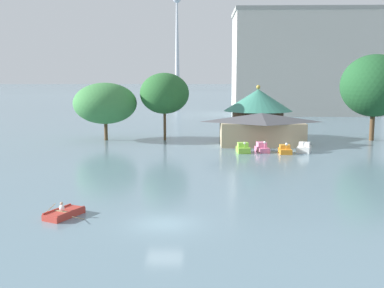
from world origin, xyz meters
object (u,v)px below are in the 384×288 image
at_px(green_roof_pavilion, 258,110).
at_px(shoreline_tree_right, 374,86).
at_px(shoreline_tree_tall_left, 105,103).
at_px(distant_broadcast_tower, 177,20).
at_px(pedal_boat_lime, 243,149).
at_px(boathouse, 261,128).
at_px(background_building_block, 303,63).
at_px(pedal_boat_pink, 262,148).
at_px(rowboat_with_rower, 64,213).
at_px(pedal_boat_orange, 285,150).
at_px(pedal_boat_white, 304,148).
at_px(shoreline_tree_mid, 165,93).

xyz_separation_m(green_roof_pavilion, shoreline_tree_right, (18.36, -1.97, 4.14)).
distance_m(shoreline_tree_tall_left, distant_broadcast_tower, 349.67).
bearing_deg(pedal_boat_lime, boathouse, 150.58).
relative_size(shoreline_tree_tall_left, background_building_block, 0.26).
xyz_separation_m(pedal_boat_pink, background_building_block, (20.04, 67.34, 13.94)).
distance_m(rowboat_with_rower, pedal_boat_lime, 32.97).
height_order(pedal_boat_orange, green_roof_pavilion, green_roof_pavilion).
bearing_deg(pedal_boat_lime, pedal_boat_orange, 79.30).
height_order(pedal_boat_pink, background_building_block, background_building_block).
distance_m(pedal_boat_lime, pedal_boat_white, 8.40).
relative_size(shoreline_tree_tall_left, distant_broadcast_tower, 0.07).
xyz_separation_m(boathouse, shoreline_tree_mid, (-15.13, 5.26, 5.09)).
xyz_separation_m(pedal_boat_white, background_building_block, (14.34, 67.66, 13.90)).
distance_m(green_roof_pavilion, distant_broadcast_tower, 348.70).
distance_m(pedal_boat_white, shoreline_tree_right, 20.12).
relative_size(rowboat_with_rower, distant_broadcast_tower, 0.03).
distance_m(pedal_boat_pink, background_building_block, 71.63).
relative_size(pedal_boat_white, boathouse, 0.22).
distance_m(pedal_boat_white, background_building_block, 70.55).
bearing_deg(pedal_boat_pink, background_building_block, 155.33).
distance_m(pedal_boat_pink, distant_broadcast_tower, 362.91).
relative_size(rowboat_with_rower, pedal_boat_pink, 1.26).
distance_m(rowboat_with_rower, green_roof_pavilion, 48.03).
bearing_deg(pedal_boat_pink, shoreline_tree_right, 113.37).
xyz_separation_m(pedal_boat_orange, shoreline_tree_mid, (-17.34, 13.21, 7.15)).
height_order(pedal_boat_lime, shoreline_tree_tall_left, shoreline_tree_tall_left).
height_order(shoreline_tree_mid, shoreline_tree_right, shoreline_tree_right).
bearing_deg(pedal_boat_white, shoreline_tree_mid, -101.13).
bearing_deg(shoreline_tree_right, distant_broadcast_tower, 98.50).
bearing_deg(shoreline_tree_mid, pedal_boat_pink, -39.20).
bearing_deg(green_roof_pavilion, distant_broadcast_tower, 95.52).
relative_size(boathouse, background_building_block, 0.34).
bearing_deg(background_building_block, pedal_boat_orange, -103.99).
bearing_deg(background_building_block, shoreline_tree_right, -90.68).
height_order(pedal_boat_lime, pedal_boat_white, pedal_boat_white).
bearing_deg(pedal_boat_white, pedal_boat_lime, -66.43).
height_order(rowboat_with_rower, shoreline_tree_mid, shoreline_tree_mid).
distance_m(pedal_boat_orange, pedal_boat_white, 3.02).
distance_m(rowboat_with_rower, shoreline_tree_right, 56.89).
height_order(rowboat_with_rower, background_building_block, background_building_block).
bearing_deg(pedal_boat_orange, distant_broadcast_tower, -173.27).
distance_m(green_roof_pavilion, shoreline_tree_tall_left, 25.25).
bearing_deg(boathouse, pedal_boat_pink, -96.08).
bearing_deg(pedal_boat_lime, pedal_boat_white, 88.88).
relative_size(pedal_boat_pink, shoreline_tree_right, 0.23).
xyz_separation_m(pedal_boat_pink, pedal_boat_orange, (2.91, -1.44, -0.04)).
distance_m(rowboat_with_rower, background_building_block, 105.49).
height_order(shoreline_tree_tall_left, shoreline_tree_mid, shoreline_tree_mid).
bearing_deg(background_building_block, distant_broadcast_tower, 100.23).
bearing_deg(shoreline_tree_tall_left, green_roof_pavilion, 6.14).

